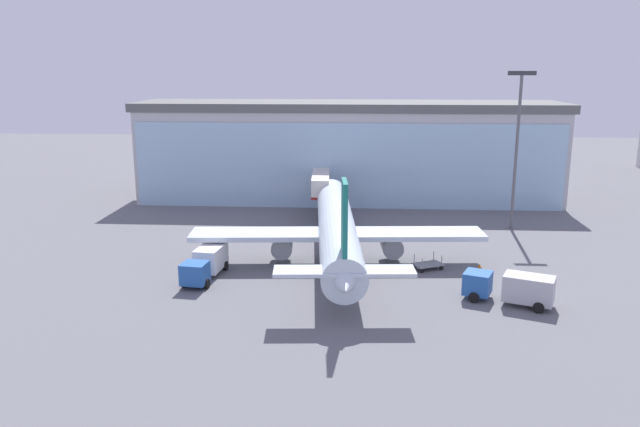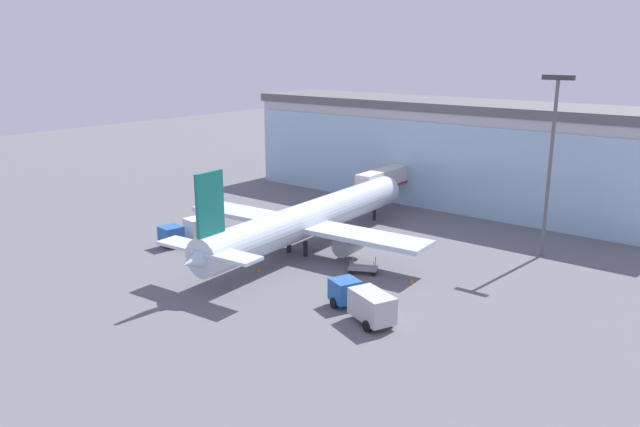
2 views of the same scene
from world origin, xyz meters
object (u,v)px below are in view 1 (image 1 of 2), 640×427
at_px(apron_light_mast, 517,137).
at_px(airplane, 337,228).
at_px(jet_bridge, 321,182).
at_px(fuel_truck, 512,287).
at_px(safety_cone_wingtip, 480,266).
at_px(baggage_cart, 428,265).
at_px(catering_truck, 206,263).
at_px(safety_cone_nose, 342,287).

height_order(apron_light_mast, airplane, apron_light_mast).
xyz_separation_m(jet_bridge, fuel_truck, (17.90, -31.22, -2.91)).
height_order(airplane, safety_cone_wingtip, airplane).
distance_m(jet_bridge, apron_light_mast, 25.46).
bearing_deg(baggage_cart, airplane, -41.31).
height_order(catering_truck, safety_cone_wingtip, catering_truck).
bearing_deg(baggage_cart, safety_cone_nose, 10.63).
bearing_deg(jet_bridge, safety_cone_nose, -175.26).
bearing_deg(airplane, safety_cone_wingtip, -101.49).
height_order(jet_bridge, airplane, airplane).
distance_m(catering_truck, safety_cone_wingtip, 26.67).
relative_size(jet_bridge, apron_light_mast, 0.68).
distance_m(airplane, safety_cone_nose, 9.20).
bearing_deg(airplane, catering_truck, 112.48).
xyz_separation_m(catering_truck, fuel_truck, (27.17, -4.95, 0.00)).
bearing_deg(baggage_cart, catering_truck, -16.65).
xyz_separation_m(apron_light_mast, safety_cone_nose, (-20.04, -22.51, -10.93)).
distance_m(apron_light_mast, catering_truck, 39.76).
bearing_deg(apron_light_mast, fuel_truck, -103.10).
bearing_deg(fuel_truck, catering_truck, 12.08).
height_order(catering_truck, fuel_truck, same).
relative_size(jet_bridge, catering_truck, 1.71).
distance_m(baggage_cart, safety_cone_nose, 10.31).
height_order(jet_bridge, safety_cone_wingtip, jet_bridge).
distance_m(jet_bridge, safety_cone_wingtip, 28.14).
distance_m(jet_bridge, fuel_truck, 36.11).
height_order(jet_bridge, safety_cone_nose, jet_bridge).
xyz_separation_m(airplane, fuel_truck, (15.07, -11.03, -1.94)).
distance_m(airplane, catering_truck, 13.68).
xyz_separation_m(apron_light_mast, safety_cone_wingtip, (-6.67, -15.72, -10.93)).
height_order(safety_cone_nose, safety_cone_wingtip, same).
bearing_deg(jet_bridge, safety_cone_wingtip, -144.79).
distance_m(catering_truck, fuel_truck, 27.62).
relative_size(airplane, safety_cone_nose, 68.17).
xyz_separation_m(apron_light_mast, airplane, (-20.87, -13.90, -7.80)).
distance_m(catering_truck, baggage_cart, 21.49).
bearing_deg(apron_light_mast, baggage_cart, -126.00).
bearing_deg(airplane, jet_bridge, 3.84).
xyz_separation_m(safety_cone_nose, safety_cone_wingtip, (13.37, 6.78, 0.00)).
bearing_deg(airplane, fuel_truck, -130.36).
bearing_deg(safety_cone_wingtip, fuel_truck, -84.59).
xyz_separation_m(baggage_cart, safety_cone_nose, (-8.21, -6.23, -0.23)).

